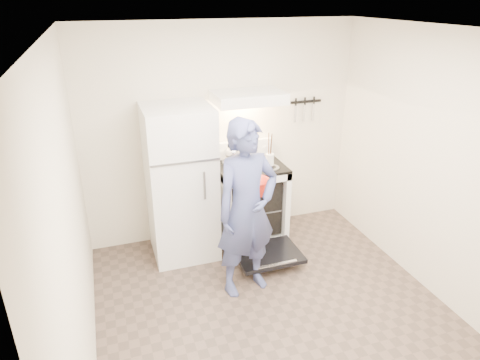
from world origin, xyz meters
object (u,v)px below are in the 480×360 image
(person, at_px, (247,210))
(dutch_oven, at_px, (256,186))
(tea_kettle, at_px, (233,152))
(refrigerator, at_px, (181,183))
(stove_body, at_px, (250,203))

(person, height_order, dutch_oven, person)
(tea_kettle, bearing_deg, person, -100.51)
(refrigerator, height_order, person, person)
(refrigerator, bearing_deg, tea_kettle, 13.14)
(tea_kettle, relative_size, dutch_oven, 0.79)
(stove_body, relative_size, dutch_oven, 2.64)
(stove_body, relative_size, person, 0.52)
(tea_kettle, xyz_separation_m, person, (-0.19, -1.02, -0.21))
(refrigerator, xyz_separation_m, person, (0.46, -0.87, 0.03))
(stove_body, height_order, tea_kettle, tea_kettle)
(refrigerator, xyz_separation_m, tea_kettle, (0.65, 0.15, 0.24))
(dutch_oven, bearing_deg, person, -121.91)
(tea_kettle, height_order, dutch_oven, tea_kettle)
(tea_kettle, bearing_deg, refrigerator, -166.86)
(person, relative_size, dutch_oven, 5.04)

